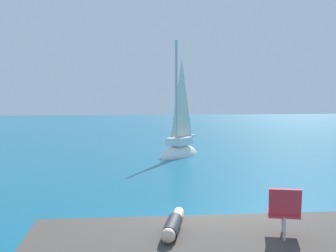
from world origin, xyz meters
The scene contains 6 objects.
ground_plane centered at (0.00, 0.00, 0.00)m, with size 160.00×160.00×0.00m, color #0F5675.
boulder_seaward centered at (-0.21, -0.61, 0.00)m, with size 1.54×1.23×0.85m, color #3B3632.
boulder_inland centered at (-0.31, -0.51, 0.00)m, with size 1.21×0.96×0.66m, color #3B4036.
sailboat_near centered at (2.14, 14.27, 0.36)m, with size 3.08×3.42×6.56m.
person_sunbather centered at (-1.20, -1.96, 0.92)m, with size 0.68×1.72×0.25m.
beach_chair centered at (0.42, -2.56, 1.25)m, with size 0.66×0.72×0.80m.
Camera 1 is at (-2.54, -9.15, 2.93)m, focal length 49.36 mm.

